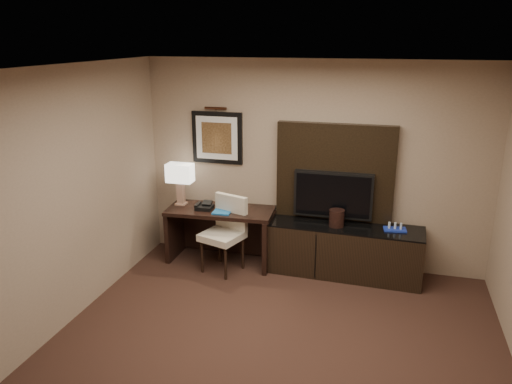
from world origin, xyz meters
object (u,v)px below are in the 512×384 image
(tv, at_px, (333,195))
(desk, at_px, (221,235))
(credenza, at_px, (344,250))
(minibar_tray, at_px, (395,226))
(desk_phone, at_px, (204,205))
(desk_chair, at_px, (222,235))
(table_lamp, at_px, (180,183))
(ice_bucket, at_px, (337,218))

(tv, bearing_deg, desk, -172.60)
(credenza, relative_size, minibar_tray, 7.17)
(desk, bearing_deg, desk_phone, -167.18)
(desk_phone, bearing_deg, desk_chair, -34.82)
(table_lamp, bearing_deg, desk_chair, -24.21)
(desk_chair, distance_m, ice_bucket, 1.48)
(desk_chair, bearing_deg, minibar_tray, 26.50)
(desk_chair, xyz_separation_m, desk_phone, (-0.31, 0.20, 0.31))
(credenza, relative_size, table_lamp, 3.16)
(table_lamp, distance_m, minibar_tray, 2.86)
(desk_chair, height_order, table_lamp, table_lamp)
(credenza, bearing_deg, desk, -176.64)
(desk, relative_size, table_lamp, 2.29)
(credenza, distance_m, minibar_tray, 0.72)
(desk_chair, bearing_deg, table_lamp, 173.89)
(credenza, height_order, ice_bucket, ice_bucket)
(desk, distance_m, desk_chair, 0.31)
(credenza, relative_size, ice_bucket, 9.13)
(desk_phone, bearing_deg, minibar_tray, 0.93)
(desk, relative_size, tv, 1.41)
(desk, xyz_separation_m, table_lamp, (-0.58, 0.05, 0.69))
(credenza, bearing_deg, minibar_tray, 2.47)
(desk_chair, relative_size, desk_phone, 4.59)
(desk_phone, distance_m, minibar_tray, 2.46)
(tv, bearing_deg, table_lamp, -176.00)
(desk, relative_size, desk_phone, 6.53)
(tv, xyz_separation_m, desk_phone, (-1.67, -0.25, -0.21))
(ice_bucket, bearing_deg, minibar_tray, 3.79)
(desk, height_order, tv, tv)
(desk_chair, bearing_deg, tv, 36.64)
(ice_bucket, distance_m, minibar_tray, 0.72)
(desk, xyz_separation_m, minibar_tray, (2.26, 0.05, 0.34))
(tv, relative_size, desk_phone, 4.62)
(tv, distance_m, desk_phone, 1.70)
(ice_bucket, bearing_deg, table_lamp, 178.88)
(tv, bearing_deg, minibar_tray, -9.81)
(table_lamp, relative_size, minibar_tray, 2.27)
(desk_chair, height_order, desk_phone, desk_chair)
(desk_phone, bearing_deg, tv, 6.82)
(desk, height_order, desk_chair, desk_chair)
(tv, distance_m, ice_bucket, 0.31)
(table_lamp, bearing_deg, desk_phone, -15.72)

